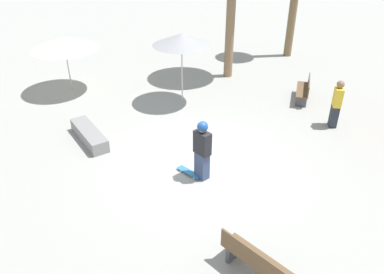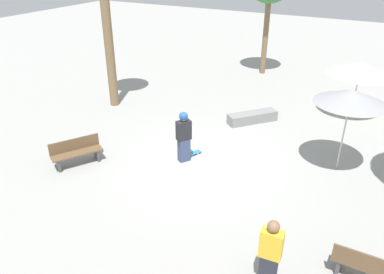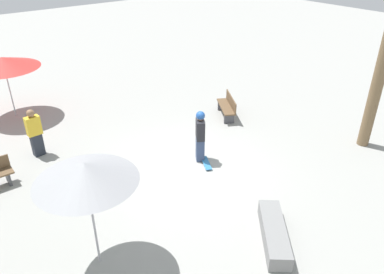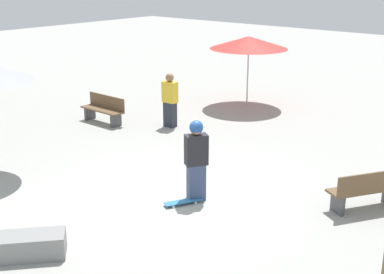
{
  "view_description": "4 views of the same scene",
  "coord_description": "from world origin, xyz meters",
  "px_view_note": "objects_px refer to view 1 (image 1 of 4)",
  "views": [
    {
      "loc": [
        -8.73,
        -2.14,
        6.2
      ],
      "look_at": [
        -0.8,
        0.08,
        1.31
      ],
      "focal_mm": 35.0,
      "sensor_mm": 36.0,
      "label": 1
    },
    {
      "loc": [
        4.65,
        -9.4,
        6.34
      ],
      "look_at": [
        -0.6,
        0.26,
        0.69
      ],
      "focal_mm": 35.0,
      "sensor_mm": 36.0,
      "label": 2
    },
    {
      "loc": [
        5.97,
        7.83,
        6.57
      ],
      "look_at": [
        -0.08,
        0.17,
        1.18
      ],
      "focal_mm": 35.0,
      "sensor_mm": 36.0,
      "label": 3
    },
    {
      "loc": [
        -7.31,
        7.76,
        4.71
      ],
      "look_at": [
        -0.55,
        -0.18,
        1.35
      ],
      "focal_mm": 50.0,
      "sensor_mm": 36.0,
      "label": 4
    }
  ],
  "objects_px": {
    "skateboard": "(189,172)",
    "bench_near": "(304,90)",
    "shade_umbrella_cream": "(64,43)",
    "shade_umbrella_grey": "(182,39)",
    "skater_main": "(202,148)",
    "bench_far": "(257,262)",
    "concrete_ledge": "(89,135)",
    "bystander_watching": "(336,104)"
  },
  "relations": [
    {
      "from": "skater_main",
      "to": "bench_far",
      "type": "relative_size",
      "value": 1.08
    },
    {
      "from": "skateboard",
      "to": "shade_umbrella_grey",
      "type": "height_order",
      "value": "shade_umbrella_grey"
    },
    {
      "from": "skateboard",
      "to": "shade_umbrella_grey",
      "type": "bearing_deg",
      "value": -44.17
    },
    {
      "from": "bench_near",
      "to": "shade_umbrella_cream",
      "type": "height_order",
      "value": "shade_umbrella_cream"
    },
    {
      "from": "skateboard",
      "to": "bystander_watching",
      "type": "xyz_separation_m",
      "value": [
        3.99,
        -3.93,
        0.76
      ]
    },
    {
      "from": "bench_near",
      "to": "shade_umbrella_cream",
      "type": "distance_m",
      "value": 9.43
    },
    {
      "from": "shade_umbrella_grey",
      "to": "skateboard",
      "type": "bearing_deg",
      "value": -160.8
    },
    {
      "from": "concrete_ledge",
      "to": "bench_far",
      "type": "height_order",
      "value": "bench_far"
    },
    {
      "from": "bench_near",
      "to": "bystander_watching",
      "type": "height_order",
      "value": "bystander_watching"
    },
    {
      "from": "concrete_ledge",
      "to": "skateboard",
      "type": "bearing_deg",
      "value": -103.83
    },
    {
      "from": "bench_far",
      "to": "shade_umbrella_cream",
      "type": "height_order",
      "value": "shade_umbrella_cream"
    },
    {
      "from": "skateboard",
      "to": "bystander_watching",
      "type": "relative_size",
      "value": 0.49
    },
    {
      "from": "skateboard",
      "to": "bench_near",
      "type": "height_order",
      "value": "bench_near"
    },
    {
      "from": "skateboard",
      "to": "concrete_ledge",
      "type": "relative_size",
      "value": 0.43
    },
    {
      "from": "concrete_ledge",
      "to": "bench_far",
      "type": "xyz_separation_m",
      "value": [
        -3.84,
        -5.77,
        0.22
      ]
    },
    {
      "from": "skater_main",
      "to": "shade_umbrella_cream",
      "type": "bearing_deg",
      "value": -0.21
    },
    {
      "from": "skateboard",
      "to": "concrete_ledge",
      "type": "height_order",
      "value": "concrete_ledge"
    },
    {
      "from": "skateboard",
      "to": "bench_far",
      "type": "bearing_deg",
      "value": 153.31
    },
    {
      "from": "skateboard",
      "to": "bystander_watching",
      "type": "height_order",
      "value": "bystander_watching"
    },
    {
      "from": "skateboard",
      "to": "bench_far",
      "type": "height_order",
      "value": "bench_far"
    },
    {
      "from": "skater_main",
      "to": "bench_near",
      "type": "distance_m",
      "value": 6.45
    },
    {
      "from": "skateboard",
      "to": "concrete_ledge",
      "type": "bearing_deg",
      "value": 12.8
    },
    {
      "from": "skater_main",
      "to": "concrete_ledge",
      "type": "xyz_separation_m",
      "value": [
        0.92,
        3.93,
        -0.73
      ]
    },
    {
      "from": "shade_umbrella_grey",
      "to": "shade_umbrella_cream",
      "type": "bearing_deg",
      "value": 92.54
    },
    {
      "from": "bench_far",
      "to": "shade_umbrella_cream",
      "type": "bearing_deg",
      "value": 170.05
    },
    {
      "from": "concrete_ledge",
      "to": "shade_umbrella_grey",
      "type": "height_order",
      "value": "shade_umbrella_grey"
    },
    {
      "from": "skateboard",
      "to": "bench_near",
      "type": "relative_size",
      "value": 0.5
    },
    {
      "from": "concrete_ledge",
      "to": "shade_umbrella_cream",
      "type": "relative_size",
      "value": 0.72
    },
    {
      "from": "concrete_ledge",
      "to": "bystander_watching",
      "type": "xyz_separation_m",
      "value": [
        3.11,
        -7.49,
        0.62
      ]
    },
    {
      "from": "bench_far",
      "to": "bystander_watching",
      "type": "xyz_separation_m",
      "value": [
        6.95,
        -1.72,
        0.4
      ]
    },
    {
      "from": "concrete_ledge",
      "to": "bystander_watching",
      "type": "distance_m",
      "value": 8.13
    },
    {
      "from": "shade_umbrella_cream",
      "to": "shade_umbrella_grey",
      "type": "distance_m",
      "value": 4.71
    },
    {
      "from": "skateboard",
      "to": "concrete_ledge",
      "type": "distance_m",
      "value": 3.67
    },
    {
      "from": "skater_main",
      "to": "shade_umbrella_grey",
      "type": "distance_m",
      "value": 5.14
    },
    {
      "from": "skateboard",
      "to": "shade_umbrella_cream",
      "type": "xyz_separation_m",
      "value": [
        4.27,
        6.25,
        1.92
      ]
    },
    {
      "from": "bench_near",
      "to": "bystander_watching",
      "type": "relative_size",
      "value": 0.97
    },
    {
      "from": "skateboard",
      "to": "bench_far",
      "type": "distance_m",
      "value": 3.72
    },
    {
      "from": "skater_main",
      "to": "bystander_watching",
      "type": "distance_m",
      "value": 5.38
    },
    {
      "from": "bystander_watching",
      "to": "shade_umbrella_cream",
      "type": "bearing_deg",
      "value": -95.92
    },
    {
      "from": "concrete_ledge",
      "to": "shade_umbrella_cream",
      "type": "height_order",
      "value": "shade_umbrella_cream"
    },
    {
      "from": "bench_far",
      "to": "bystander_watching",
      "type": "bearing_deg",
      "value": 106.69
    },
    {
      "from": "concrete_ledge",
      "to": "bystander_watching",
      "type": "relative_size",
      "value": 1.14
    }
  ]
}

